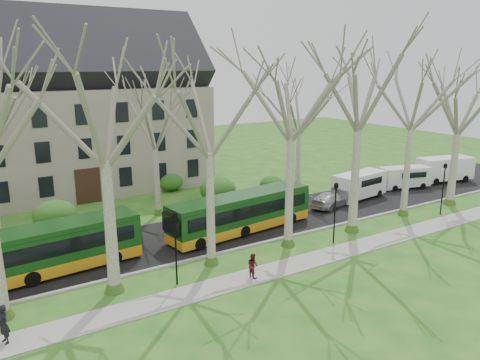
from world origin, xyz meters
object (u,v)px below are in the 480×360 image
(van_b, at_px, (404,178))
(pedestrian_b, at_px, (253,265))
(pedestrian_a, at_px, (4,324))
(bus_lead, at_px, (36,252))
(sedan, at_px, (331,200))
(van_a, at_px, (359,186))
(bus_follow, at_px, (241,212))
(van_c, at_px, (445,170))

(van_b, relative_size, pedestrian_b, 3.37)
(pedestrian_b, bearing_deg, pedestrian_a, 83.98)
(bus_lead, distance_m, sedan, 24.24)
(sedan, xyz_separation_m, pedestrian_a, (-26.65, -7.66, 0.26))
(van_b, relative_size, pedestrian_a, 2.73)
(bus_lead, distance_m, van_a, 28.20)
(bus_follow, bearing_deg, van_b, -1.12)
(van_b, xyz_separation_m, pedestrian_b, (-24.15, -8.84, -0.35))
(bus_lead, relative_size, pedestrian_a, 6.67)
(pedestrian_a, bearing_deg, van_a, 87.32)
(pedestrian_a, bearing_deg, pedestrian_b, 70.90)
(pedestrian_a, height_order, pedestrian_b, pedestrian_a)
(bus_follow, relative_size, van_c, 1.97)
(bus_lead, bearing_deg, sedan, -2.48)
(pedestrian_a, relative_size, pedestrian_b, 1.24)
(van_c, bearing_deg, bus_lead, -164.20)
(bus_lead, bearing_deg, pedestrian_b, -37.79)
(van_a, xyz_separation_m, van_c, (12.51, -0.12, 0.08))
(van_a, relative_size, van_b, 1.13)
(pedestrian_a, bearing_deg, bus_follow, 93.89)
(bus_lead, xyz_separation_m, pedestrian_b, (10.67, -6.80, -0.78))
(bus_follow, bearing_deg, pedestrian_a, -164.84)
(bus_follow, relative_size, van_b, 2.37)
(sedan, xyz_separation_m, pedestrian_b, (-13.53, -7.98, 0.08))
(van_c, xyz_separation_m, pedestrian_b, (-29.99, -8.41, -0.56))
(bus_lead, xyz_separation_m, van_a, (28.14, 1.73, -0.30))
(van_b, height_order, van_c, van_c)
(pedestrian_b, bearing_deg, van_c, -78.96)
(bus_lead, xyz_separation_m, sedan, (24.20, 1.18, -0.87))
(sedan, bearing_deg, van_c, -103.34)
(van_a, relative_size, van_c, 0.94)
(bus_lead, height_order, van_b, bus_lead)
(van_a, bearing_deg, pedestrian_b, -160.92)
(bus_follow, height_order, pedestrian_b, bus_follow)
(van_a, bearing_deg, bus_lead, 176.58)
(bus_lead, relative_size, sedan, 2.70)
(van_c, xyz_separation_m, pedestrian_a, (-43.10, -8.09, -0.39))
(sedan, bearing_deg, van_b, -100.23)
(sedan, bearing_deg, van_a, -96.96)
(van_c, bearing_deg, pedestrian_b, -150.80)
(van_a, bearing_deg, sedan, -179.05)
(bus_follow, height_order, van_c, bus_follow)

